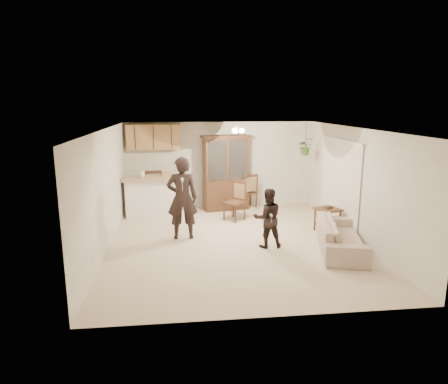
{
  "coord_description": "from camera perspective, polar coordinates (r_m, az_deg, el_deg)",
  "views": [
    {
      "loc": [
        -1.21,
        -8.38,
        3.03
      ],
      "look_at": [
        -0.21,
        0.4,
        1.06
      ],
      "focal_mm": 32.0,
      "sensor_mm": 36.0,
      "label": 1
    }
  ],
  "objects": [
    {
      "name": "wall_back",
      "position": [
        11.83,
        -0.55,
        3.93
      ],
      "size": [
        5.5,
        0.02,
        2.5
      ],
      "primitive_type": "cube",
      "color": "silver",
      "rests_on": "ground"
    },
    {
      "name": "controller_adult",
      "position": [
        8.47,
        -5.98,
        1.74
      ],
      "size": [
        0.05,
        0.16,
        0.05
      ],
      "primitive_type": "cube",
      "rotation": [
        0.0,
        0.0,
        3.16
      ],
      "color": "silver",
      "rests_on": "adult"
    },
    {
      "name": "wall_left",
      "position": [
        8.7,
        -16.54,
        0.27
      ],
      "size": [
        0.02,
        6.5,
        2.5
      ],
      "primitive_type": "cube",
      "color": "silver",
      "rests_on": "ground"
    },
    {
      "name": "floor",
      "position": [
        8.99,
        1.63,
        -7.1
      ],
      "size": [
        6.5,
        6.5,
        0.0
      ],
      "primitive_type": "plane",
      "color": "beige",
      "rests_on": "ground"
    },
    {
      "name": "sofa",
      "position": [
        8.74,
        16.4,
        -5.68
      ],
      "size": [
        1.18,
        2.0,
        0.73
      ],
      "primitive_type": "imported",
      "rotation": [
        0.0,
        0.0,
        1.31
      ],
      "color": "beige",
      "rests_on": "floor"
    },
    {
      "name": "side_table",
      "position": [
        9.92,
        14.54,
        -3.82
      ],
      "size": [
        0.66,
        0.66,
        0.63
      ],
      "rotation": [
        0.0,
        0.0,
        0.34
      ],
      "color": "#341B13",
      "rests_on": "floor"
    },
    {
      "name": "controller_child",
      "position": [
        8.22,
        6.77,
        -3.33
      ],
      "size": [
        0.04,
        0.11,
        0.03
      ],
      "primitive_type": "cube",
      "rotation": [
        0.0,
        0.0,
        3.16
      ],
      "color": "silver",
      "rests_on": "child"
    },
    {
      "name": "chair_hutch_right",
      "position": [
        11.8,
        3.42,
        -0.87
      ],
      "size": [
        0.57,
        0.57,
        1.03
      ],
      "rotation": [
        0.0,
        0.0,
        3.45
      ],
      "color": "#341B13",
      "rests_on": "floor"
    },
    {
      "name": "ceiling_fixture",
      "position": [
        9.7,
        1.9,
        8.86
      ],
      "size": [
        0.36,
        0.36,
        0.2
      ],
      "primitive_type": null,
      "color": "#FFE5BF",
      "rests_on": "ceiling"
    },
    {
      "name": "adult",
      "position": [
        9.02,
        -6.0,
        -1.14
      ],
      "size": [
        0.67,
        0.45,
        1.8
      ],
      "primitive_type": "imported",
      "rotation": [
        0.0,
        0.0,
        3.16
      ],
      "color": "black",
      "rests_on": "floor"
    },
    {
      "name": "wall_right",
      "position": [
        9.44,
        18.45,
        1.07
      ],
      "size": [
        0.02,
        6.5,
        2.5
      ],
      "primitive_type": "cube",
      "color": "silver",
      "rests_on": "ground"
    },
    {
      "name": "chair_bar",
      "position": [
        11.41,
        -9.89,
        -1.31
      ],
      "size": [
        0.57,
        0.57,
        1.16
      ],
      "rotation": [
        0.0,
        0.0,
        0.11
      ],
      "color": "#341B13",
      "rests_on": "floor"
    },
    {
      "name": "chair_hutch_left",
      "position": [
        10.53,
        1.49,
        -2.44
      ],
      "size": [
        0.66,
        0.66,
        1.06
      ],
      "rotation": [
        0.0,
        0.0,
        -0.82
      ],
      "color": "#341B13",
      "rests_on": "floor"
    },
    {
      "name": "china_hutch",
      "position": [
        11.47,
        0.21,
        2.69
      ],
      "size": [
        1.43,
        0.76,
        2.15
      ],
      "rotation": [
        0.0,
        0.0,
        0.18
      ],
      "color": "#341B13",
      "rests_on": "floor"
    },
    {
      "name": "wall_front",
      "position": [
        5.56,
        6.46,
        -6.13
      ],
      "size": [
        5.5,
        0.02,
        2.5
      ],
      "primitive_type": "cube",
      "color": "silver",
      "rests_on": "ground"
    },
    {
      "name": "bar_top",
      "position": [
        10.93,
        -9.75,
        1.97
      ],
      "size": [
        1.75,
        0.7,
        0.08
      ],
      "primitive_type": "cube",
      "color": "tan",
      "rests_on": "breakfast_bar"
    },
    {
      "name": "breakfast_bar",
      "position": [
        11.04,
        -9.64,
        -0.84
      ],
      "size": [
        1.6,
        0.55,
        1.0
      ],
      "primitive_type": "cube",
      "color": "white",
      "rests_on": "floor"
    },
    {
      "name": "ceiling",
      "position": [
        8.48,
        1.74,
        9.01
      ],
      "size": [
        5.5,
        6.5,
        0.02
      ],
      "primitive_type": "cube",
      "color": "white",
      "rests_on": "wall_back"
    },
    {
      "name": "hanging_plant",
      "position": [
        11.4,
        11.55,
        6.39
      ],
      "size": [
        0.43,
        0.37,
        0.48
      ],
      "primitive_type": "imported",
      "color": "#305723",
      "rests_on": "ceiling"
    },
    {
      "name": "vertical_blinds",
      "position": [
        10.26,
        16.11,
        1.24
      ],
      "size": [
        0.06,
        2.3,
        2.1
      ],
      "primitive_type": null,
      "color": "white",
      "rests_on": "wall_right"
    },
    {
      "name": "plant_cord",
      "position": [
        11.37,
        11.62,
        8.02
      ],
      "size": [
        0.01,
        0.01,
        0.65
      ],
      "primitive_type": "cylinder",
      "color": "black",
      "rests_on": "ceiling"
    },
    {
      "name": "child",
      "position": [
        8.53,
        6.26,
        -3.51
      ],
      "size": [
        0.67,
        0.52,
        1.35
      ],
      "primitive_type": "imported",
      "rotation": [
        0.0,
        0.0,
        3.16
      ],
      "color": "black",
      "rests_on": "floor"
    },
    {
      "name": "upper_cabinets",
      "position": [
        11.51,
        -10.0,
        7.76
      ],
      "size": [
        1.5,
        0.34,
        0.7
      ],
      "primitive_type": "cube",
      "color": "olive",
      "rests_on": "wall_back"
    }
  ]
}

